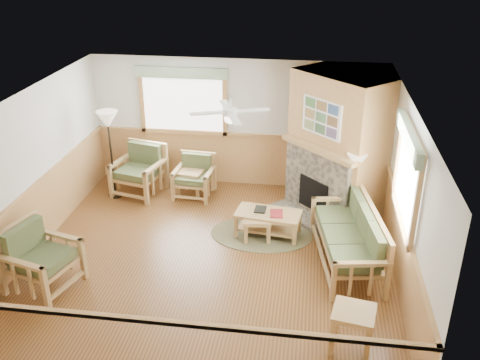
# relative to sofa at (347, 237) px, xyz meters

# --- Properties ---
(floor) EXTENTS (6.00, 6.00, 0.01)m
(floor) POSITION_rel_sofa_xyz_m (-2.22, -0.20, -0.49)
(floor) COLOR brown
(floor) RESTS_ON ground
(ceiling) EXTENTS (6.00, 6.00, 0.01)m
(ceiling) POSITION_rel_sofa_xyz_m (-2.22, -0.20, 2.21)
(ceiling) COLOR white
(ceiling) RESTS_ON floor
(wall_back) EXTENTS (6.00, 0.02, 2.70)m
(wall_back) POSITION_rel_sofa_xyz_m (-2.22, 2.80, 0.86)
(wall_back) COLOR silver
(wall_back) RESTS_ON floor
(wall_front) EXTENTS (6.00, 0.02, 2.70)m
(wall_front) POSITION_rel_sofa_xyz_m (-2.22, -3.20, 0.86)
(wall_front) COLOR silver
(wall_front) RESTS_ON floor
(wall_left) EXTENTS (0.02, 6.00, 2.70)m
(wall_left) POSITION_rel_sofa_xyz_m (-5.22, -0.20, 0.86)
(wall_left) COLOR silver
(wall_left) RESTS_ON floor
(wall_right) EXTENTS (0.02, 6.00, 2.70)m
(wall_right) POSITION_rel_sofa_xyz_m (0.78, -0.20, 0.86)
(wall_right) COLOR silver
(wall_right) RESTS_ON floor
(wainscot) EXTENTS (6.00, 6.00, 1.10)m
(wainscot) POSITION_rel_sofa_xyz_m (-2.22, -0.20, 0.06)
(wainscot) COLOR #AE7E47
(wainscot) RESTS_ON floor
(fireplace) EXTENTS (3.11, 3.11, 2.70)m
(fireplace) POSITION_rel_sofa_xyz_m (-0.17, 1.85, 0.86)
(fireplace) COLOR #AE7E47
(fireplace) RESTS_ON floor
(window_back) EXTENTS (1.90, 0.16, 1.50)m
(window_back) POSITION_rel_sofa_xyz_m (-3.32, 2.76, 2.04)
(window_back) COLOR white
(window_back) RESTS_ON wall_back
(window_right) EXTENTS (0.16, 1.90, 1.50)m
(window_right) POSITION_rel_sofa_xyz_m (0.74, -0.40, 2.04)
(window_right) COLOR white
(window_right) RESTS_ON wall_right
(ceiling_fan) EXTENTS (1.59, 1.59, 0.36)m
(ceiling_fan) POSITION_rel_sofa_xyz_m (-1.92, 0.10, 2.17)
(ceiling_fan) COLOR white
(ceiling_fan) RESTS_ON ceiling
(sofa) EXTENTS (2.22, 1.19, 0.97)m
(sofa) POSITION_rel_sofa_xyz_m (0.00, 0.00, 0.00)
(sofa) COLOR #AB8650
(sofa) RESTS_ON floor
(armchair_back_left) EXTENTS (1.10, 1.10, 1.02)m
(armchair_back_left) POSITION_rel_sofa_xyz_m (-4.14, 2.01, 0.02)
(armchair_back_left) COLOR #AB8650
(armchair_back_left) RESTS_ON floor
(armchair_back_right) EXTENTS (0.81, 0.81, 0.84)m
(armchair_back_right) POSITION_rel_sofa_xyz_m (-3.00, 2.06, -0.06)
(armchair_back_right) COLOR #AB8650
(armchair_back_right) RESTS_ON floor
(armchair_left) EXTENTS (1.12, 1.12, 1.02)m
(armchair_left) POSITION_rel_sofa_xyz_m (-4.59, -1.31, 0.02)
(armchair_left) COLOR #AB8650
(armchair_left) RESTS_ON floor
(coffee_table) EXTENTS (1.21, 0.72, 0.46)m
(coffee_table) POSITION_rel_sofa_xyz_m (-1.34, 0.69, -0.26)
(coffee_table) COLOR #AB8650
(coffee_table) RESTS_ON floor
(end_table_chairs) EXTENTS (0.54, 0.53, 0.53)m
(end_table_chairs) POSITION_rel_sofa_xyz_m (-3.06, 2.10, -0.22)
(end_table_chairs) COLOR #AB8650
(end_table_chairs) RESTS_ON floor
(end_table_sofa) EXTENTS (0.62, 0.60, 0.60)m
(end_table_sofa) POSITION_rel_sofa_xyz_m (-0.00, -2.02, -0.19)
(end_table_sofa) COLOR #AB8650
(end_table_sofa) RESTS_ON floor
(footstool) EXTENTS (0.54, 0.54, 0.42)m
(footstool) POSITION_rel_sofa_xyz_m (-1.53, 0.56, -0.28)
(footstool) COLOR #AB8650
(footstool) RESTS_ON floor
(braided_rug) EXTENTS (2.17, 2.17, 0.01)m
(braided_rug) POSITION_rel_sofa_xyz_m (-1.46, 0.68, -0.48)
(braided_rug) COLOR brown
(braided_rug) RESTS_ON floor
(floor_lamp_left) EXTENTS (0.50, 0.50, 1.83)m
(floor_lamp_left) POSITION_rel_sofa_xyz_m (-4.61, 1.81, 0.43)
(floor_lamp_left) COLOR black
(floor_lamp_left) RESTS_ON floor
(floor_lamp_right) EXTENTS (0.46, 0.46, 1.53)m
(floor_lamp_right) POSITION_rel_sofa_xyz_m (0.13, 1.02, 0.28)
(floor_lamp_right) COLOR black
(floor_lamp_right) RESTS_ON floor
(book_red) EXTENTS (0.24, 0.32, 0.03)m
(book_red) POSITION_rel_sofa_xyz_m (-1.19, 0.64, 0.00)
(book_red) COLOR maroon
(book_red) RESTS_ON coffee_table
(book_dark) EXTENTS (0.21, 0.28, 0.03)m
(book_dark) POSITION_rel_sofa_xyz_m (-1.49, 0.76, -0.00)
(book_dark) COLOR black
(book_dark) RESTS_ON coffee_table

